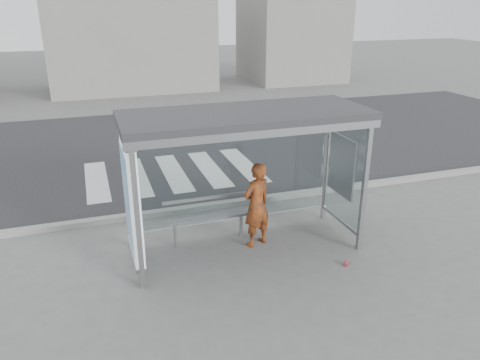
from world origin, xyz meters
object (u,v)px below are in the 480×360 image
Objects in this scene: person at (257,205)px; soda_can at (346,263)px; bench at (208,217)px; bus_shelter at (224,148)px.

person is 12.30× the size of soda_can.
bench is at bearing 141.54° from soda_can.
person is at bearing -26.66° from bench.
person is 0.97m from bench.
soda_can is (2.06, -1.64, -0.48)m from bench.
soda_can is at bearing -32.90° from bus_shelter.
soda_can is at bearing 113.56° from person.
soda_can is (1.86, -1.20, -1.95)m from bus_shelter.
bus_shelter is at bearing -19.43° from person.
soda_can is (1.24, -1.23, -0.78)m from person.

